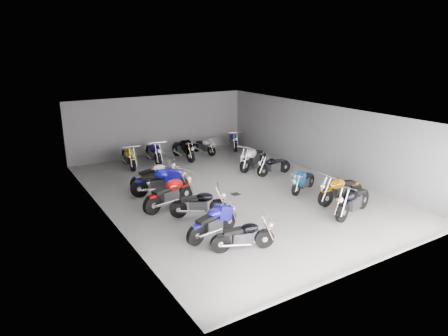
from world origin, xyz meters
The scene contains 22 objects.
ground centered at (0.00, 0.00, 0.00)m, with size 14.00×14.00×0.00m, color #9F9C97.
wall_back centered at (0.00, 7.00, 1.60)m, with size 10.00×0.10×3.20m, color slate.
wall_left centered at (-5.00, 0.00, 1.60)m, with size 0.10×14.00×3.20m, color slate.
wall_right centered at (5.00, 0.00, 1.60)m, with size 0.10×14.00×3.20m, color slate.
ceiling centered at (0.00, 0.00, 3.22)m, with size 10.00×14.00×0.04m, color black.
drain_grate centered at (0.00, -0.50, 0.01)m, with size 0.32×0.32×0.01m, color black.
motorcycle_left_a centered at (-2.31, -4.47, 0.46)m, with size 1.84×0.72×0.83m.
motorcycle_left_b centered at (-2.63, -3.27, 0.50)m, with size 2.03×0.69×0.91m.
motorcycle_left_c centered at (-2.27, -1.66, 0.48)m, with size 1.87×0.94×0.88m.
motorcycle_left_d centered at (-2.80, -0.39, 0.56)m, with size 2.26×0.87×1.02m.
motorcycle_left_e centered at (-2.58, 1.02, 0.55)m, with size 2.25×0.76×1.01m.
motorcycle_left_f centered at (-2.41, 2.01, 0.51)m, with size 2.14×0.48×0.94m.
motorcycle_right_a centered at (2.36, -4.37, 0.55)m, with size 2.26×0.79×1.02m.
motorcycle_right_b centered at (2.88, -3.31, 0.53)m, with size 2.19×0.43×0.96m.
motorcycle_right_c centered at (2.54, -1.65, 0.44)m, with size 1.75×0.80×0.81m.
motorcycle_right_e centered at (2.90, 0.74, 0.45)m, with size 1.86×0.36×0.82m.
motorcycle_right_f centered at (2.64, 1.99, 0.54)m, with size 2.12×1.03×0.99m.
motorcycle_back_b centered at (-2.41, 5.39, 0.53)m, with size 0.48×2.23×0.98m.
motorcycle_back_c centered at (-1.08, 5.46, 0.55)m, with size 0.50×2.28×1.00m.
motorcycle_back_d centered at (0.54, 5.32, 0.54)m, with size 0.47×2.25×0.99m.
motorcycle_back_e centered at (1.96, 5.70, 0.44)m, with size 0.54×1.83×0.81m.
motorcycle_back_f centered at (3.98, 5.80, 0.49)m, with size 0.96×1.94×0.91m.
Camera 1 is at (-8.26, -13.07, 5.67)m, focal length 32.00 mm.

